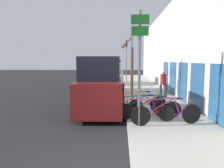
% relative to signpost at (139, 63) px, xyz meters
% --- Properties ---
extents(ground_plane, '(80.00, 80.00, 0.00)m').
position_rel_signpost_xyz_m(ground_plane, '(-1.39, 8.14, -2.33)').
color(ground_plane, black).
extents(sidewalk_curb, '(3.20, 32.00, 0.15)m').
position_rel_signpost_xyz_m(sidewalk_curb, '(1.21, 10.94, -2.25)').
color(sidewalk_curb, '#ADA89E').
rests_on(sidewalk_curb, ground).
extents(building_facade, '(0.23, 32.00, 6.50)m').
position_rel_signpost_xyz_m(building_facade, '(2.96, 10.86, 0.90)').
color(building_facade, silver).
rests_on(building_facade, ground).
extents(signpost, '(0.59, 0.12, 3.88)m').
position_rel_signpost_xyz_m(signpost, '(0.00, 0.00, 0.00)').
color(signpost, '#595B60').
rests_on(signpost, sidewalk_curb).
extents(bicycle_0, '(2.52, 0.63, 0.97)m').
position_rel_signpost_xyz_m(bicycle_0, '(0.98, 0.19, -1.77)').
color(bicycle_0, black).
rests_on(bicycle_0, sidewalk_curb).
extents(bicycle_1, '(2.08, 0.51, 0.84)m').
position_rel_signpost_xyz_m(bicycle_1, '(0.33, 0.72, -1.81)').
color(bicycle_1, black).
rests_on(bicycle_1, sidewalk_curb).
extents(bicycle_2, '(2.36, 0.78, 0.91)m').
position_rel_signpost_xyz_m(bicycle_2, '(0.16, 1.20, -1.79)').
color(bicycle_2, black).
rests_on(bicycle_2, sidewalk_curb).
extents(bicycle_3, '(2.08, 0.66, 0.86)m').
position_rel_signpost_xyz_m(bicycle_3, '(0.74, 1.50, -1.81)').
color(bicycle_3, black).
rests_on(bicycle_3, sidewalk_curb).
extents(bicycle_4, '(2.53, 0.51, 0.99)m').
position_rel_signpost_xyz_m(bicycle_4, '(0.07, 1.77, -1.76)').
color(bicycle_4, black).
rests_on(bicycle_4, sidewalk_curb).
extents(parked_car_0, '(2.22, 4.32, 2.56)m').
position_rel_signpost_xyz_m(parked_car_0, '(-1.57, 2.43, -1.18)').
color(parked_car_0, maroon).
rests_on(parked_car_0, ground).
extents(parked_car_1, '(2.16, 4.82, 2.32)m').
position_rel_signpost_xyz_m(parked_car_1, '(-1.44, 7.69, -1.26)').
color(parked_car_1, '#51565B').
rests_on(parked_car_1, ground).
extents(parked_car_2, '(2.11, 4.29, 2.45)m').
position_rel_signpost_xyz_m(parked_car_2, '(-1.49, 13.72, -1.21)').
color(parked_car_2, '#B2B7BC').
rests_on(parked_car_2, ground).
extents(pedestrian_near, '(0.43, 0.37, 1.64)m').
position_rel_signpost_xyz_m(pedestrian_near, '(1.94, 5.89, -1.23)').
color(pedestrian_near, '#333338').
rests_on(pedestrian_near, sidewalk_curb).
extents(street_tree, '(0.72, 1.11, 3.85)m').
position_rel_signpost_xyz_m(street_tree, '(-0.03, 5.07, -0.45)').
color(street_tree, brown).
rests_on(street_tree, sidewalk_curb).
extents(traffic_light, '(0.20, 0.30, 4.50)m').
position_rel_signpost_xyz_m(traffic_light, '(-0.06, 16.52, 0.71)').
color(traffic_light, '#595B60').
rests_on(traffic_light, sidewalk_curb).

